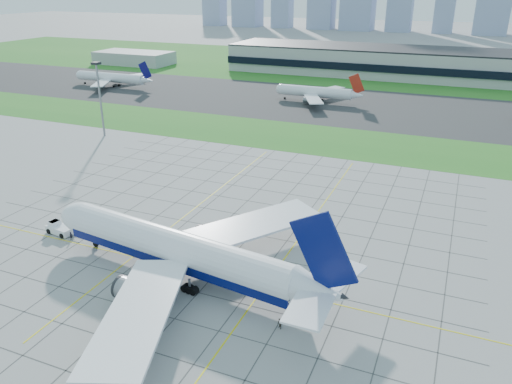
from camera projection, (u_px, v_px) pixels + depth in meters
The scene contains 14 objects.
ground at pixel (182, 262), 97.22m from camera, with size 1400.00×1400.00×0.00m, color #9A9A94.
grass_median at pixel (314, 139), 173.73m from camera, with size 700.00×35.00×0.04m, color #246A1E.
asphalt_taxiway at pixel (350, 105), 220.48m from camera, with size 700.00×75.00×0.04m, color #383838.
grass_far at pixel (389, 69), 313.99m from camera, with size 700.00×145.00×0.04m, color #246A1E.
apron_markings at pixel (210, 237), 106.49m from camera, with size 120.00×130.00×0.03m.
terminal at pixel (457, 65), 275.35m from camera, with size 260.00×43.00×15.80m.
service_block at pixel (134, 58), 331.09m from camera, with size 50.00×25.00×8.00m, color #B7B7B2.
light_mast at pixel (99, 90), 171.09m from camera, with size 2.50×2.50×25.60m.
airliner at pixel (179, 250), 90.45m from camera, with size 63.34×63.78×20.00m.
pushback_tug at pixel (59, 228), 108.01m from camera, with size 9.32×3.94×2.56m.
crew_near at pixel (71, 236), 105.42m from camera, with size 0.63×0.41×1.73m, color black.
crew_far at pixel (280, 324), 78.14m from camera, with size 0.89×0.70×1.84m, color #2A241C.
distant_jet_0 at pixel (112, 78), 259.57m from camera, with size 45.13×42.66×14.08m.
distant_jet_1 at pixel (317, 92), 225.49m from camera, with size 38.58×42.66×14.08m.
Camera 1 is at (45.82, -72.20, 50.34)m, focal length 35.00 mm.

